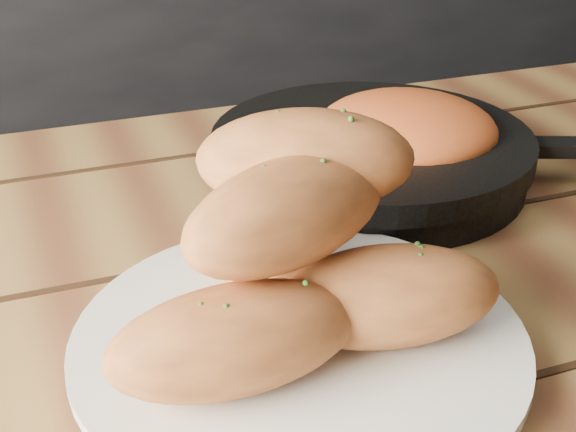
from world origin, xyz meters
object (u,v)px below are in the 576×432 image
object	(u,v)px
bread_rolls	(296,253)
skillet	(373,155)
plate	(299,344)
bowl	(406,142)

from	to	relation	value
bread_rolls	skillet	xyz separation A→B (m)	(0.16, 0.22, -0.05)
plate	skillet	xyz separation A→B (m)	(0.16, 0.22, 0.01)
bread_rolls	plate	bearing A→B (deg)	-62.93
bread_rolls	bowl	xyz separation A→B (m)	(0.19, 0.22, -0.04)
bowl	plate	bearing A→B (deg)	-130.62
plate	bread_rolls	size ratio (longest dim) A/B	1.15
skillet	bowl	xyz separation A→B (m)	(0.03, -0.00, 0.01)
plate	bowl	bearing A→B (deg)	49.38
bread_rolls	skillet	bearing A→B (deg)	54.05
skillet	bowl	world-z (taller)	bowl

